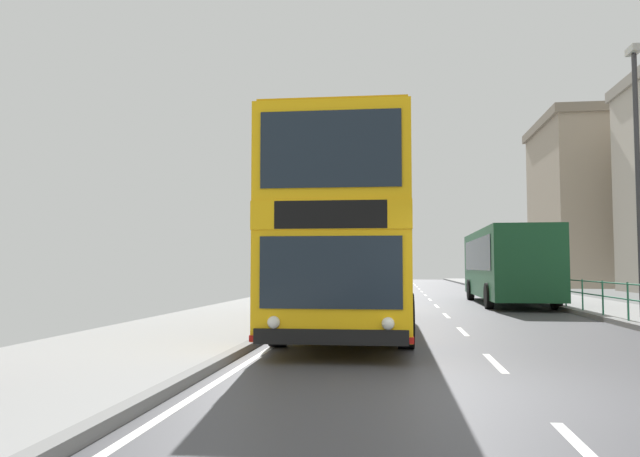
% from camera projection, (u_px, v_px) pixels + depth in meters
% --- Properties ---
extents(ground, '(15.80, 140.00, 0.20)m').
position_uv_depth(ground, '(468.00, 392.00, 7.25)').
color(ground, '#45454B').
extents(double_decker_bus_main, '(2.87, 11.54, 4.30)m').
position_uv_depth(double_decker_bus_main, '(352.00, 238.00, 15.17)').
color(double_decker_bus_main, '#F4B20F').
rests_on(double_decker_bus_main, ground).
extents(background_bus_far_lane, '(2.74, 10.14, 3.06)m').
position_uv_depth(background_bus_far_lane, '(507.00, 264.00, 25.50)').
color(background_bus_far_lane, '#19512D').
rests_on(background_bus_far_lane, ground).
extents(pedestrian_railing_far_kerb, '(0.05, 23.63, 1.00)m').
position_uv_depth(pedestrian_railing_far_kerb, '(628.00, 295.00, 15.87)').
color(pedestrian_railing_far_kerb, '#236B4C').
rests_on(pedestrian_railing_far_kerb, ground).
extents(street_lamp_far_side, '(0.28, 0.60, 7.71)m').
position_uv_depth(street_lamp_far_side, '(637.00, 159.00, 17.16)').
color(street_lamp_far_side, '#38383D').
rests_on(street_lamp_far_side, ground).
extents(background_building_01, '(14.23, 11.67, 13.48)m').
position_uv_depth(background_building_01, '(631.00, 202.00, 48.40)').
color(background_building_01, gray).
rests_on(background_building_01, ground).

